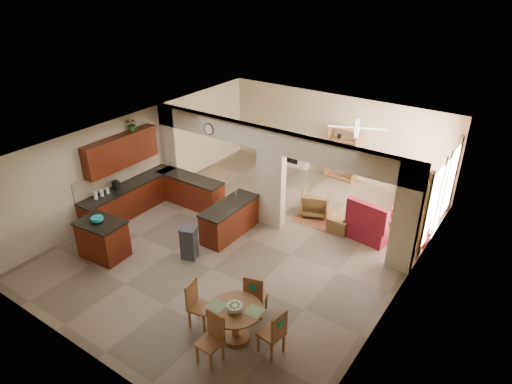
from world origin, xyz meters
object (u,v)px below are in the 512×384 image
Objects in this scene: dining_table at (235,318)px; armchair at (315,203)px; kitchen_island at (103,239)px; sofa at (415,208)px.

armchair is at bearing 101.18° from dining_table.
kitchen_island is at bearing 33.97° from armchair.
sofa is at bearing 77.16° from dining_table.
kitchen_island reaches higher than dining_table.
kitchen_island is at bearing 175.27° from dining_table.
sofa reaches higher than dining_table.
armchair is (3.35, 4.89, -0.13)m from kitchen_island.
dining_table is 1.34× the size of armchair.
dining_table is at bearing 158.35° from sofa.
dining_table is 0.39× the size of sofa.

